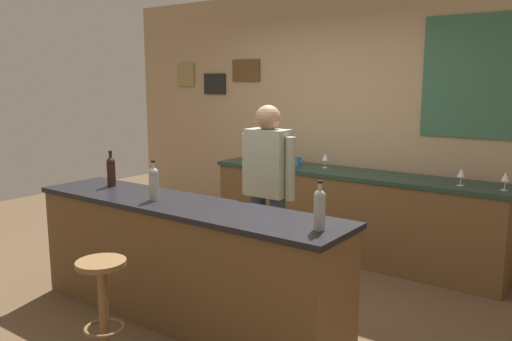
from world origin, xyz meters
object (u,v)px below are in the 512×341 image
Objects in this scene: bartender at (268,187)px; wine_glass_d at (505,178)px; wine_bottle_a at (111,170)px; wine_bottle_c at (320,208)px; coffee_mug at (297,161)px; bar_stool at (103,293)px; wine_bottle_b at (154,182)px; wine_glass_a at (267,152)px; wine_glass_b at (325,158)px; wine_glass_c at (461,173)px.

bartender reaches higher than wine_glass_d.
wine_bottle_c is at bearing -3.16° from wine_bottle_a.
wine_bottle_c is 2.55m from coffee_mug.
bar_stool is 0.93m from wine_bottle_b.
bartender is 1.62m from bar_stool.
bartender is 1.26m from wine_bottle_c.
wine_glass_a is at bearing 125.14° from bartender.
wine_glass_b is (-0.17, 1.32, 0.07)m from bartender.
wine_glass_c and wine_glass_d have the same top height.
bar_stool is 4.39× the size of wine_glass_d.
wine_bottle_c is at bearing -107.94° from wine_glass_d.
wine_bottle_c is 1.97× the size of wine_glass_c.
wine_bottle_a is 3.35m from wine_glass_d.
wine_bottle_b reaches higher than coffee_mug.
wine_glass_d is (1.78, -0.11, 0.00)m from wine_glass_b.
wine_glass_c is at bearing 81.54° from wine_bottle_c.
wine_bottle_c is at bearing 31.19° from bar_stool.
wine_glass_c is (1.42, -0.13, 0.00)m from wine_glass_b.
wine_glass_d is at bearing 2.05° from wine_glass_c.
wine_glass_a is 1.00× the size of wine_glass_d.
wine_glass_b is 1.78m from wine_glass_d.
wine_bottle_b reaches higher than bar_stool.
wine_bottle_b is at bearing -135.10° from wine_glass_d.
bartender is at bearing 31.38° from wine_bottle_a.
bartender is 5.29× the size of wine_bottle_c.
wine_glass_a is at bearing 131.28° from wine_bottle_c.
wine_bottle_a is 0.71m from wine_bottle_b.
bar_stool is at bearing -76.16° from wine_glass_a.
wine_bottle_c is 2.03m from wine_glass_c.
wine_bottle_b is at bearing -178.55° from wine_bottle_c.
bar_stool is 2.22× the size of wine_bottle_a.
wine_bottle_c is at bearing -40.71° from bartender.
wine_bottle_b is (-0.46, -0.85, 0.12)m from bartender.
coffee_mug is at bearing 71.81° from wine_bottle_a.
wine_glass_d is at bearing 72.06° from wine_bottle_c.
wine_bottle_a is 1.97× the size of wine_glass_d.
wine_bottle_b is 2.19m from wine_glass_b.
coffee_mug is at bearing 111.24° from bartender.
wine_bottle_a is 1.00× the size of wine_bottle_c.
wine_glass_b is at bearing 5.99° from coffee_mug.
wine_glass_b is at bearing 117.79° from wine_bottle_c.
coffee_mug is at bearing 91.06° from wine_bottle_b.
wine_glass_c is 0.36m from wine_glass_d.
wine_glass_b is 1.24× the size of coffee_mug.
wine_glass_d is 1.24× the size of coffee_mug.
wine_bottle_c is (1.18, 0.72, 0.60)m from bar_stool.
bar_stool is at bearing -98.65° from bartender.
wine_glass_b is (-1.12, 2.13, -0.05)m from wine_bottle_c.
wine_glass_a is 0.77m from wine_glass_b.
wine_bottle_c is at bearing 1.45° from wine_bottle_b.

